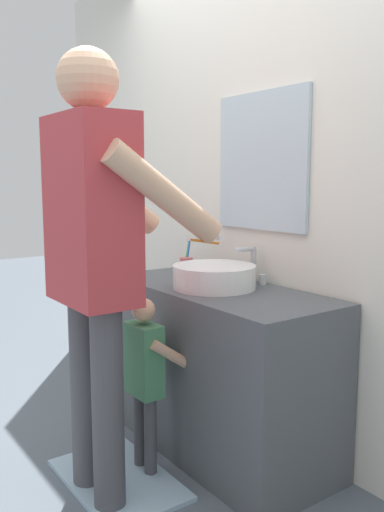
# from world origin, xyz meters

# --- Properties ---
(ground_plane) EXTENTS (14.00, 14.00, 0.00)m
(ground_plane) POSITION_xyz_m (0.00, 0.00, 0.00)
(ground_plane) COLOR slate
(back_wall) EXTENTS (4.40, 0.10, 2.70)m
(back_wall) POSITION_xyz_m (0.00, 0.62, 1.35)
(back_wall) COLOR silver
(back_wall) RESTS_ON ground
(vanity_cabinet) EXTENTS (1.23, 0.54, 0.81)m
(vanity_cabinet) POSITION_xyz_m (0.00, 0.30, 0.40)
(vanity_cabinet) COLOR #4C5156
(vanity_cabinet) RESTS_ON ground
(sink_basin) EXTENTS (0.39, 0.39, 0.11)m
(sink_basin) POSITION_xyz_m (0.00, 0.28, 0.86)
(sink_basin) COLOR white
(sink_basin) RESTS_ON vanity_cabinet
(faucet) EXTENTS (0.18, 0.14, 0.18)m
(faucet) POSITION_xyz_m (0.00, 0.51, 0.89)
(faucet) COLOR #B7BABF
(faucet) RESTS_ON vanity_cabinet
(toothbrush_cup) EXTENTS (0.07, 0.07, 0.21)m
(toothbrush_cup) POSITION_xyz_m (-0.37, 0.37, 0.86)
(toothbrush_cup) COLOR #D86666
(toothbrush_cup) RESTS_ON vanity_cabinet
(bath_mat) EXTENTS (0.64, 0.40, 0.02)m
(bath_mat) POSITION_xyz_m (0.00, -0.25, 0.01)
(bath_mat) COLOR #99B7CC
(bath_mat) RESTS_ON ground
(child_toddler) EXTENTS (0.25, 0.25, 0.81)m
(child_toddler) POSITION_xyz_m (0.00, -0.10, 0.48)
(child_toddler) COLOR #47474C
(child_toddler) RESTS_ON ground
(adult_parent) EXTENTS (0.56, 0.59, 1.81)m
(adult_parent) POSITION_xyz_m (0.05, -0.35, 1.09)
(adult_parent) COLOR #47474C
(adult_parent) RESTS_ON ground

